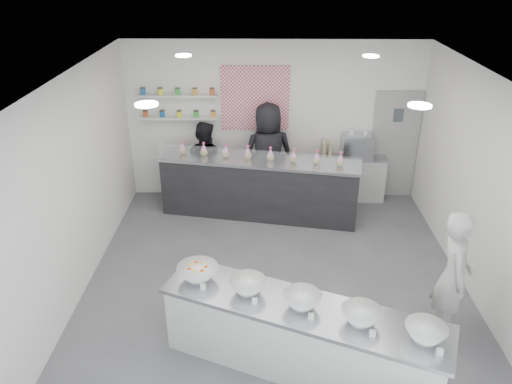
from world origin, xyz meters
TOP-DOWN VIEW (x-y plane):
  - floor at (0.00, 0.00)m, footprint 6.00×6.00m
  - ceiling at (0.00, 0.00)m, footprint 6.00×6.00m
  - back_wall at (0.00, 3.00)m, footprint 5.50×0.00m
  - left_wall at (-2.75, 0.00)m, footprint 0.00×6.00m
  - right_wall at (2.75, 0.00)m, footprint 0.00×6.00m
  - back_door at (2.30, 2.97)m, footprint 0.88×0.04m
  - pattern_panel at (-0.35, 2.98)m, footprint 1.25×0.03m
  - jar_shelf_lower at (-1.75, 2.90)m, footprint 1.45×0.22m
  - jar_shelf_upper at (-1.75, 2.90)m, footprint 1.45×0.22m
  - preserve_jars at (-1.75, 2.88)m, footprint 1.45×0.10m
  - downlight_0 at (-1.40, -1.00)m, footprint 0.24×0.24m
  - downlight_1 at (1.40, -1.00)m, footprint 0.24×0.24m
  - downlight_2 at (-1.40, 1.60)m, footprint 0.24×0.24m
  - downlight_3 at (1.40, 1.60)m, footprint 0.24×0.24m
  - prep_counter at (0.24, -1.61)m, footprint 3.27×1.91m
  - back_bar at (-0.27, 2.09)m, footprint 3.60×1.26m
  - sneeze_guard at (-0.32, 1.79)m, footprint 3.44×0.63m
  - espresso_ledge at (1.55, 2.78)m, footprint 1.18×0.37m
  - espresso_machine at (1.56, 2.78)m, footprint 0.56×0.39m
  - cup_stacks at (1.00, 2.78)m, footprint 0.24×0.24m
  - prep_bowls at (0.24, -1.61)m, footprint 3.00×1.64m
  - label_cards at (0.44, -2.10)m, footprint 2.66×0.04m
  - cookie_bags at (-0.27, 2.09)m, footprint 2.91×0.65m
  - woman_prep at (2.10, -1.01)m, footprint 0.51×0.69m
  - staff_left at (-1.29, 2.60)m, footprint 0.94×0.83m
  - staff_right at (-0.11, 2.60)m, footprint 1.07×0.82m

SIDE VIEW (x-z plane):
  - floor at x=0.00m, z-range 0.00..0.00m
  - espresso_ledge at x=1.55m, z-range 0.00..0.87m
  - prep_counter at x=0.24m, z-range 0.00..0.88m
  - back_bar at x=-0.27m, z-range 0.00..1.10m
  - staff_left at x=-1.29m, z-range 0.00..1.62m
  - woman_prep at x=2.10m, z-range 0.00..1.74m
  - label_cards at x=0.44m, z-range 0.88..0.95m
  - prep_bowls at x=0.24m, z-range 0.88..1.05m
  - staff_right at x=-0.11m, z-range 0.00..1.96m
  - cup_stacks at x=1.00m, z-range 0.87..1.18m
  - back_door at x=2.30m, z-range 0.00..2.10m
  - espresso_machine at x=1.56m, z-range 0.87..1.30m
  - cookie_bags at x=-0.27m, z-range 1.10..1.35m
  - sneeze_guard at x=-0.32m, z-range 1.10..1.40m
  - back_wall at x=0.00m, z-range -1.25..4.25m
  - left_wall at x=-2.75m, z-range -1.50..4.50m
  - right_wall at x=2.75m, z-range -1.50..4.50m
  - jar_shelf_lower at x=-1.75m, z-range 1.58..1.62m
  - preserve_jars at x=-1.75m, z-range 1.60..2.16m
  - pattern_panel at x=-0.35m, z-range 1.35..2.55m
  - jar_shelf_upper at x=-1.75m, z-range 2.00..2.04m
  - downlight_0 at x=-1.40m, z-range 2.97..2.99m
  - downlight_1 at x=1.40m, z-range 2.97..2.99m
  - downlight_2 at x=-1.40m, z-range 2.97..2.99m
  - downlight_3 at x=1.40m, z-range 2.97..2.99m
  - ceiling at x=0.00m, z-range 3.00..3.00m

